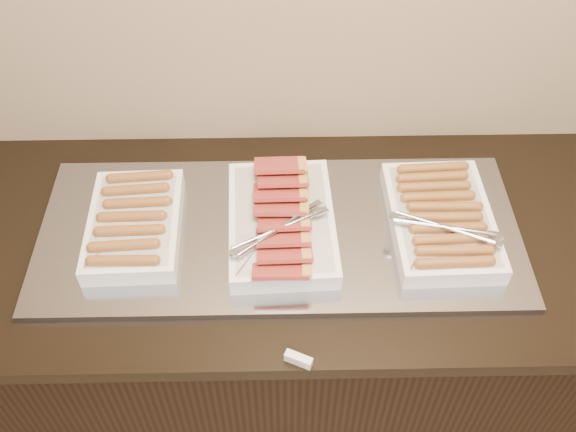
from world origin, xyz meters
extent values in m
cube|color=black|center=(0.00, 2.13, 0.43)|extent=(2.00, 0.70, 0.86)
cube|color=black|center=(0.00, 2.13, 0.88)|extent=(2.06, 0.76, 0.04)
cube|color=#9699A4|center=(-0.03, 2.13, 0.91)|extent=(1.20, 0.50, 0.02)
cube|color=white|center=(-0.38, 2.13, 0.95)|extent=(0.23, 0.34, 0.05)
cylinder|color=#94592D|center=(-0.38, 1.99, 0.98)|extent=(0.15, 0.03, 0.03)
cylinder|color=#94592D|center=(-0.39, 2.04, 0.98)|extent=(0.15, 0.04, 0.03)
cylinder|color=#94592D|center=(-0.38, 2.08, 0.98)|extent=(0.15, 0.03, 0.03)
cylinder|color=#94592D|center=(-0.38, 2.13, 0.98)|extent=(0.15, 0.03, 0.03)
cylinder|color=#94592D|center=(-0.38, 2.18, 0.98)|extent=(0.15, 0.03, 0.03)
cylinder|color=#94592D|center=(-0.39, 2.22, 0.98)|extent=(0.15, 0.04, 0.03)
cylinder|color=#94592D|center=(-0.38, 2.27, 0.98)|extent=(0.15, 0.04, 0.03)
cube|color=white|center=(-0.02, 2.13, 0.95)|extent=(0.27, 0.40, 0.05)
cube|color=#B03C38|center=(-0.02, 1.97, 0.97)|extent=(0.13, 0.09, 0.04)
cube|color=#B03C38|center=(-0.01, 2.02, 0.97)|extent=(0.13, 0.09, 0.04)
cube|color=#B03C38|center=(-0.02, 2.06, 0.98)|extent=(0.13, 0.09, 0.04)
cube|color=#B03C38|center=(-0.01, 2.11, 0.98)|extent=(0.13, 0.09, 0.04)
cube|color=#B03C38|center=(-0.02, 2.15, 0.98)|extent=(0.13, 0.09, 0.04)
cube|color=#B03C38|center=(-0.02, 2.20, 0.99)|extent=(0.13, 0.09, 0.04)
cube|color=#B03C38|center=(-0.01, 2.24, 0.99)|extent=(0.13, 0.09, 0.04)
cube|color=#B03C38|center=(-0.02, 2.29, 0.99)|extent=(0.13, 0.09, 0.04)
cube|color=white|center=(0.38, 2.13, 0.95)|extent=(0.26, 0.38, 0.05)
cylinder|color=#94592D|center=(0.37, 1.97, 0.98)|extent=(0.17, 0.03, 0.03)
cylinder|color=#94592D|center=(0.38, 2.01, 0.98)|extent=(0.16, 0.03, 0.03)
cylinder|color=#94592D|center=(0.38, 2.04, 0.98)|extent=(0.17, 0.03, 0.03)
cylinder|color=#94592D|center=(0.38, 2.08, 0.98)|extent=(0.16, 0.03, 0.03)
cylinder|color=#94592D|center=(0.38, 2.11, 0.98)|extent=(0.16, 0.03, 0.03)
cylinder|color=#94592D|center=(0.38, 2.15, 0.98)|extent=(0.16, 0.03, 0.03)
cylinder|color=#94592D|center=(0.37, 2.18, 0.98)|extent=(0.17, 0.03, 0.03)
cylinder|color=#94592D|center=(0.37, 2.22, 0.98)|extent=(0.17, 0.03, 0.03)
cylinder|color=#94592D|center=(0.37, 2.25, 0.98)|extent=(0.17, 0.03, 0.03)
cylinder|color=#94592D|center=(0.38, 2.29, 0.98)|extent=(0.17, 0.04, 0.03)
cube|color=white|center=(0.01, 1.77, 0.91)|extent=(0.06, 0.04, 0.02)
camera|label=1|loc=(-0.02, 1.09, 2.14)|focal=40.00mm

